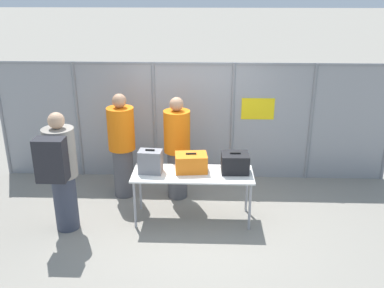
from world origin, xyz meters
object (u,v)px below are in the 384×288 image
at_px(inspection_table, 193,177).
at_px(security_worker_far, 122,145).
at_px(traveler_hooded, 60,169).
at_px(suitcase_grey, 150,162).
at_px(security_worker_near, 177,147).
at_px(utility_trailer, 296,132).
at_px(suitcase_orange, 191,163).
at_px(suitcase_black, 235,163).

distance_m(inspection_table, security_worker_far, 1.48).
xyz_separation_m(traveler_hooded, security_worker_far, (0.67, 1.18, -0.07)).
bearing_deg(inspection_table, suitcase_grey, 179.20).
distance_m(inspection_table, security_worker_near, 0.84).
bearing_deg(security_worker_far, inspection_table, 126.09).
height_order(suitcase_grey, traveler_hooded, traveler_hooded).
bearing_deg(utility_trailer, suitcase_grey, -132.52).
bearing_deg(inspection_table, traveler_hooded, -168.30).
relative_size(inspection_table, suitcase_orange, 3.57).
distance_m(suitcase_orange, security_worker_near, 0.72).
height_order(inspection_table, security_worker_far, security_worker_far).
bearing_deg(suitcase_grey, suitcase_black, 3.22).
bearing_deg(suitcase_black, suitcase_orange, 179.13).
distance_m(security_worker_near, utility_trailer, 3.46).
bearing_deg(suitcase_orange, traveler_hooded, -165.47).
xyz_separation_m(suitcase_grey, security_worker_far, (-0.59, 0.78, -0.03)).
xyz_separation_m(inspection_table, utility_trailer, (2.20, 3.11, -0.31)).
height_order(inspection_table, suitcase_black, suitcase_black).
relative_size(inspection_table, security_worker_near, 1.03).
height_order(suitcase_black, security_worker_far, security_worker_far).
height_order(suitcase_grey, security_worker_near, security_worker_near).
xyz_separation_m(inspection_table, traveler_hooded, (-1.91, -0.40, 0.28)).
xyz_separation_m(suitcase_orange, security_worker_near, (-0.26, 0.67, -0.01)).
bearing_deg(traveler_hooded, suitcase_black, 3.95).
bearing_deg(inspection_table, suitcase_orange, 106.89).
xyz_separation_m(suitcase_grey, traveler_hooded, (-1.26, -0.40, 0.04)).
xyz_separation_m(inspection_table, security_worker_near, (-0.29, 0.76, 0.20)).
relative_size(suitcase_grey, security_worker_near, 0.21).
relative_size(suitcase_black, security_worker_far, 0.23).
xyz_separation_m(suitcase_grey, security_worker_near, (0.36, 0.75, -0.05)).
bearing_deg(suitcase_grey, security_worker_near, 64.69).
bearing_deg(suitcase_black, security_worker_far, 159.44).
bearing_deg(suitcase_orange, suitcase_black, -0.87).
xyz_separation_m(traveler_hooded, utility_trailer, (4.11, 3.51, -0.59)).
relative_size(inspection_table, security_worker_far, 1.01).
bearing_deg(inspection_table, utility_trailer, 54.76).
distance_m(inspection_table, suitcase_orange, 0.23).
distance_m(inspection_table, traveler_hooded, 1.97).
bearing_deg(utility_trailer, traveler_hooded, -139.49).
bearing_deg(suitcase_grey, suitcase_orange, 7.63).
bearing_deg(suitcase_grey, traveler_hooded, -162.21).
distance_m(suitcase_grey, traveler_hooded, 1.32).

